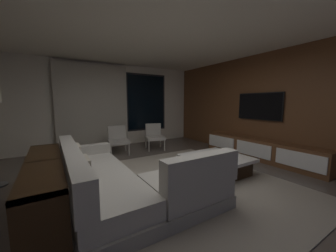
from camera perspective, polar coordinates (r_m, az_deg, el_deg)
floor at (r=3.49m, az=0.12°, el=-17.45°), size 9.20×9.20×0.00m
back_wall_with_window at (r=6.51m, az=-17.56°, el=5.87°), size 6.60×0.30×2.70m
media_wall at (r=5.45m, az=28.68°, el=5.21°), size 0.12×7.80×2.70m
ceiling at (r=3.41m, az=0.14°, el=28.63°), size 8.20×8.20×0.00m
area_rug at (r=3.59m, az=5.95°, el=-16.61°), size 3.20×3.80×0.01m
sectional_couch at (r=2.95m, az=-14.20°, el=-16.23°), size 1.98×2.50×0.82m
coffee_table at (r=4.06m, az=14.29°, el=-11.22°), size 1.16×1.16×0.36m
book_stack_on_coffee_table at (r=4.08m, az=17.24°, el=-8.25°), size 0.24×0.18×0.06m
accent_chair_near_window at (r=5.93m, az=-4.17°, el=-2.74°), size 0.67×0.68×0.78m
accent_chair_by_curtain at (r=5.57m, az=-14.89°, el=-3.62°), size 0.61×0.63×0.78m
media_console at (r=5.36m, az=25.95°, el=-6.50°), size 0.46×3.10×0.52m
mounted_tv at (r=5.49m, az=25.84°, el=5.38°), size 0.05×1.21×0.70m
console_table_behind_couch at (r=2.92m, az=-33.07°, el=-14.82°), size 0.40×2.10×0.74m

